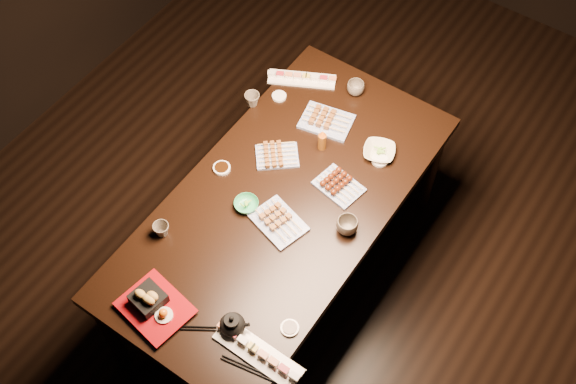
# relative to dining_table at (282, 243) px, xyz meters

# --- Properties ---
(ground) EXTENTS (5.00, 5.00, 0.00)m
(ground) POSITION_rel_dining_table_xyz_m (0.09, 0.14, -0.38)
(ground) COLOR black
(ground) RESTS_ON ground
(dining_table) EXTENTS (1.15, 1.91, 0.75)m
(dining_table) POSITION_rel_dining_table_xyz_m (0.00, 0.00, 0.00)
(dining_table) COLOR black
(dining_table) RESTS_ON ground
(sushi_platter_near) EXTENTS (0.39, 0.11, 0.05)m
(sushi_platter_near) POSITION_rel_dining_table_xyz_m (0.34, -0.65, 0.40)
(sushi_platter_near) COLOR white
(sushi_platter_near) RESTS_ON dining_table
(sushi_platter_far) EXTENTS (0.35, 0.24, 0.04)m
(sushi_platter_far) POSITION_rel_dining_table_xyz_m (-0.34, 0.67, 0.40)
(sushi_platter_far) COLOR white
(sushi_platter_far) RESTS_ON dining_table
(yakitori_plate_center) EXTENTS (0.25, 0.24, 0.05)m
(yakitori_plate_center) POSITION_rel_dining_table_xyz_m (-0.16, 0.20, 0.40)
(yakitori_plate_center) COLOR #828EB6
(yakitori_plate_center) RESTS_ON dining_table
(yakitori_plate_right) EXTENTS (0.27, 0.23, 0.06)m
(yakitori_plate_right) POSITION_rel_dining_table_xyz_m (0.05, -0.10, 0.41)
(yakitori_plate_right) COLOR #828EB6
(yakitori_plate_right) RESTS_ON dining_table
(yakitori_plate_left) EXTENTS (0.28, 0.23, 0.06)m
(yakitori_plate_left) POSITION_rel_dining_table_xyz_m (-0.09, 0.51, 0.41)
(yakitori_plate_left) COLOR #828EB6
(yakitori_plate_left) RESTS_ON dining_table
(tsukune_plate) EXTENTS (0.24, 0.19, 0.05)m
(tsukune_plate) POSITION_rel_dining_table_xyz_m (0.17, 0.22, 0.40)
(tsukune_plate) COLOR #828EB6
(tsukune_plate) RESTS_ON dining_table
(edamame_bowl_green) EXTENTS (0.14, 0.14, 0.04)m
(edamame_bowl_green) POSITION_rel_dining_table_xyz_m (-0.12, -0.11, 0.39)
(edamame_bowl_green) COLOR #339D60
(edamame_bowl_green) RESTS_ON dining_table
(edamame_bowl_cream) EXTENTS (0.19, 0.19, 0.04)m
(edamame_bowl_cream) POSITION_rel_dining_table_xyz_m (0.23, 0.49, 0.39)
(edamame_bowl_cream) COLOR beige
(edamame_bowl_cream) RESTS_ON dining_table
(tempura_tray) EXTENTS (0.32, 0.27, 0.10)m
(tempura_tray) POSITION_rel_dining_table_xyz_m (-0.13, -0.73, 0.43)
(tempura_tray) COLOR black
(tempura_tray) RESTS_ON dining_table
(teacup_near_left) EXTENTS (0.09, 0.09, 0.07)m
(teacup_near_left) POSITION_rel_dining_table_xyz_m (-0.34, -0.44, 0.41)
(teacup_near_left) COLOR brown
(teacup_near_left) RESTS_ON dining_table
(teacup_mid_right) EXTENTS (0.11, 0.11, 0.08)m
(teacup_mid_right) POSITION_rel_dining_table_xyz_m (0.32, 0.04, 0.41)
(teacup_mid_right) COLOR brown
(teacup_mid_right) RESTS_ON dining_table
(teacup_far_left) EXTENTS (0.08, 0.08, 0.07)m
(teacup_far_left) POSITION_rel_dining_table_xyz_m (-0.46, 0.40, 0.41)
(teacup_far_left) COLOR brown
(teacup_far_left) RESTS_ON dining_table
(teacup_far_right) EXTENTS (0.09, 0.09, 0.07)m
(teacup_far_right) POSITION_rel_dining_table_xyz_m (-0.07, 0.75, 0.41)
(teacup_far_right) COLOR brown
(teacup_far_right) RESTS_ON dining_table
(teapot) EXTENTS (0.17, 0.17, 0.11)m
(teapot) POSITION_rel_dining_table_xyz_m (0.19, -0.62, 0.43)
(teapot) COLOR black
(teapot) RESTS_ON dining_table
(condiment_bottle) EXTENTS (0.04, 0.04, 0.12)m
(condiment_bottle) POSITION_rel_dining_table_xyz_m (-0.02, 0.37, 0.44)
(condiment_bottle) COLOR brown
(condiment_bottle) RESTS_ON dining_table
(sauce_dish_west) EXTENTS (0.11, 0.11, 0.01)m
(sauce_dish_west) POSITION_rel_dining_table_xyz_m (-0.34, -0.01, 0.38)
(sauce_dish_west) COLOR white
(sauce_dish_west) RESTS_ON dining_table
(sauce_dish_east) EXTENTS (0.08, 0.08, 0.01)m
(sauce_dish_east) POSITION_rel_dining_table_xyz_m (0.25, 0.45, 0.38)
(sauce_dish_east) COLOR white
(sauce_dish_east) RESTS_ON dining_table
(sauce_dish_se) EXTENTS (0.09, 0.09, 0.01)m
(sauce_dish_se) POSITION_rel_dining_table_xyz_m (0.38, -0.49, 0.38)
(sauce_dish_se) COLOR white
(sauce_dish_se) RESTS_ON dining_table
(sauce_dish_nw) EXTENTS (0.09, 0.09, 0.01)m
(sauce_dish_nw) POSITION_rel_dining_table_xyz_m (-0.37, 0.51, 0.38)
(sauce_dish_nw) COLOR white
(sauce_dish_nw) RESTS_ON dining_table
(chopsticks_near) EXTENTS (0.21, 0.15, 0.01)m
(chopsticks_near) POSITION_rel_dining_table_xyz_m (0.04, -0.72, 0.38)
(chopsticks_near) COLOR black
(chopsticks_near) RESTS_ON dining_table
(chopsticks_se) EXTENTS (0.25, 0.07, 0.01)m
(chopsticks_se) POSITION_rel_dining_table_xyz_m (0.34, -0.72, 0.38)
(chopsticks_se) COLOR black
(chopsticks_se) RESTS_ON dining_table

